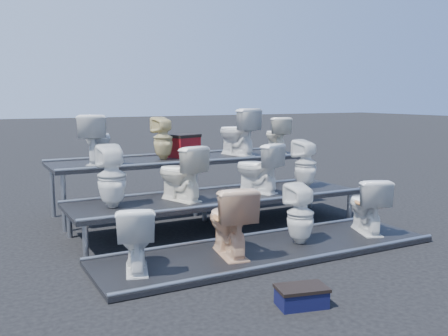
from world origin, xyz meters
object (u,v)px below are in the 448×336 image
toilet_2 (300,214)px  toilet_10 (237,132)px  toilet_1 (230,220)px  toilet_5 (180,173)px  toilet_3 (367,205)px  step_stool (302,298)px  toilet_11 (276,135)px  toilet_6 (258,168)px  toilet_8 (96,139)px  toilet_7 (306,164)px  red_crate (183,147)px  toilet_9 (163,138)px  toilet_0 (135,238)px  toilet_4 (112,176)px

toilet_2 → toilet_10: (0.56, 2.60, 0.83)m
toilet_1 → toilet_5: size_ratio=1.08×
toilet_2 → toilet_3: toilet_2 is taller
toilet_10 → step_stool: bearing=57.0°
toilet_10 → toilet_11: size_ratio=1.26×
toilet_6 → toilet_8: toilet_8 is taller
toilet_1 → toilet_7: 2.44m
toilet_10 → red_crate: toilet_10 is taller
toilet_2 → red_crate: bearing=-79.8°
toilet_3 → toilet_9: bearing=-33.2°
toilet_0 → red_crate: 3.31m
toilet_0 → toilet_11: toilet_11 is taller
toilet_2 → toilet_11: size_ratio=1.16×
toilet_6 → step_stool: toilet_6 is taller
toilet_0 → toilet_9: 3.02m
toilet_5 → toilet_11: (2.41, 1.30, 0.34)m
toilet_4 → step_stool: size_ratio=1.86×
toilet_9 → step_stool: size_ratio=1.59×
toilet_9 → step_stool: bearing=74.8°
toilet_3 → toilet_11: (0.28, 2.60, 0.75)m
toilet_6 → toilet_10: (0.39, 1.30, 0.44)m
toilet_5 → toilet_11: bearing=-169.9°
toilet_6 → toilet_11: size_ratio=1.14×
toilet_5 → toilet_9: (0.25, 1.30, 0.37)m
toilet_2 → toilet_9: size_ratio=1.09×
toilet_10 → red_crate: size_ratio=1.76×
toilet_1 → toilet_11: toilet_11 is taller
toilet_4 → toilet_8: (0.13, 1.30, 0.37)m
toilet_5 → red_crate: (0.67, 1.46, 0.19)m
toilet_4 → red_crate: bearing=-136.6°
toilet_6 → toilet_10: 1.42m
toilet_5 → step_stool: (0.01, -2.73, -0.76)m
toilet_0 → toilet_11: (3.46, 2.60, 0.77)m
toilet_5 → toilet_7: toilet_5 is taller
toilet_3 → toilet_2: bearing=21.0°
toilet_6 → toilet_4: bearing=-20.5°
toilet_9 → toilet_11: toilet_9 is taller
toilet_7 → toilet_1: bearing=22.7°
toilet_2 → toilet_10: bearing=-99.7°
toilet_7 → red_crate: (-1.41, 1.46, 0.19)m
step_stool → toilet_10: bearing=81.3°
toilet_1 → toilet_3: (2.07, 0.00, -0.04)m
toilet_8 → toilet_9: toilet_8 is taller
toilet_3 → step_stool: (-2.12, -1.43, -0.35)m
toilet_9 → red_crate: toilet_9 is taller
toilet_9 → toilet_5: bearing=67.3°
toilet_9 → toilet_10: size_ratio=0.85×
toilet_10 → toilet_11: (0.80, 0.00, -0.08)m
toilet_6 → toilet_9: toilet_9 is taller
toilet_9 → toilet_8: bearing=-11.7°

